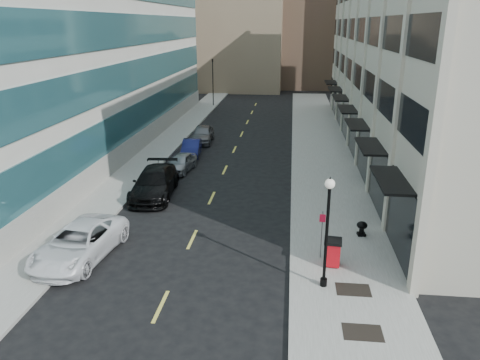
% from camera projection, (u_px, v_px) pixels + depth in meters
% --- Properties ---
extents(ground, '(160.00, 160.00, 0.00)m').
position_uv_depth(ground, '(145.00, 339.00, 16.40)').
color(ground, black).
rests_on(ground, ground).
extents(sidewalk_right, '(5.00, 80.00, 0.15)m').
position_uv_depth(sidewalk_right, '(326.00, 172.00, 34.44)').
color(sidewalk_right, gray).
rests_on(sidewalk_right, ground).
extents(sidewalk_left, '(3.00, 80.00, 0.15)m').
position_uv_depth(sidewalk_left, '(141.00, 166.00, 35.89)').
color(sidewalk_left, gray).
rests_on(sidewalk_left, ground).
extents(building_right, '(15.30, 46.50, 18.25)m').
position_uv_depth(building_right, '(446.00, 43.00, 37.20)').
color(building_right, '#B8B19C').
rests_on(building_right, ground).
extents(building_left, '(16.14, 46.00, 20.00)m').
position_uv_depth(building_left, '(52.00, 29.00, 40.29)').
color(building_left, silver).
rests_on(building_left, ground).
extents(skyline_tan_near, '(14.00, 18.00, 28.00)m').
position_uv_depth(skyline_tan_near, '(241.00, 0.00, 76.39)').
color(skyline_tan_near, '#826E55').
rests_on(skyline_tan_near, ground).
extents(skyline_tan_far, '(12.00, 14.00, 22.00)m').
position_uv_depth(skyline_tan_far, '(194.00, 20.00, 87.80)').
color(skyline_tan_far, '#826E55').
rests_on(skyline_tan_far, ground).
extents(skyline_stone, '(10.00, 14.00, 20.00)m').
position_uv_depth(skyline_stone, '(378.00, 26.00, 73.51)').
color(skyline_stone, '#B8B19C').
rests_on(skyline_stone, ground).
extents(grate_mid, '(1.40, 1.00, 0.01)m').
position_uv_depth(grate_mid, '(363.00, 332.00, 16.51)').
color(grate_mid, black).
rests_on(grate_mid, sidewalk_right).
extents(grate_far, '(1.40, 1.00, 0.01)m').
position_uv_depth(grate_far, '(353.00, 290.00, 19.15)').
color(grate_far, black).
rests_on(grate_far, sidewalk_right).
extents(road_centerline, '(0.15, 68.20, 0.01)m').
position_uv_depth(road_centerline, '(219.00, 183.00, 32.41)').
color(road_centerline, '#D8CC4C').
rests_on(road_centerline, ground).
extents(traffic_signal, '(0.66, 0.66, 6.98)m').
position_uv_depth(traffic_signal, '(213.00, 62.00, 60.36)').
color(traffic_signal, black).
rests_on(traffic_signal, ground).
extents(car_white_van, '(3.26, 6.02, 1.60)m').
position_uv_depth(car_white_van, '(79.00, 243.00, 21.78)').
color(car_white_van, white).
rests_on(car_white_van, ground).
extents(car_black_pickup, '(2.88, 6.18, 1.74)m').
position_uv_depth(car_black_pickup, '(154.00, 183.00, 29.69)').
color(car_black_pickup, black).
rests_on(car_black_pickup, ground).
extents(car_silver_sedan, '(2.01, 4.04, 1.32)m').
position_uv_depth(car_silver_sedan, '(181.00, 163.00, 34.70)').
color(car_silver_sedan, gray).
rests_on(car_silver_sedan, ground).
extents(car_blue_sedan, '(1.84, 4.17, 1.33)m').
position_uv_depth(car_blue_sedan, '(191.00, 148.00, 38.77)').
color(car_blue_sedan, navy).
rests_on(car_blue_sedan, ground).
extents(car_grey_sedan, '(2.11, 4.67, 1.56)m').
position_uv_depth(car_grey_sedan, '(203.00, 134.00, 43.11)').
color(car_grey_sedan, slate).
rests_on(car_grey_sedan, ground).
extents(trash_bin, '(0.85, 0.91, 1.26)m').
position_uv_depth(trash_bin, '(332.00, 251.00, 20.89)').
color(trash_bin, '#B90C15').
rests_on(trash_bin, sidewalk_right).
extents(lamppost, '(0.40, 0.40, 4.79)m').
position_uv_depth(lamppost, '(327.00, 223.00, 18.56)').
color(lamppost, black).
rests_on(lamppost, sidewalk_right).
extents(sign_post, '(0.27, 0.07, 2.33)m').
position_uv_depth(sign_post, '(322.00, 228.00, 21.31)').
color(sign_post, slate).
rests_on(sign_post, sidewalk_right).
extents(urn_planter, '(0.54, 0.54, 0.75)m').
position_uv_depth(urn_planter, '(362.00, 227.00, 23.92)').
color(urn_planter, black).
rests_on(urn_planter, sidewalk_right).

